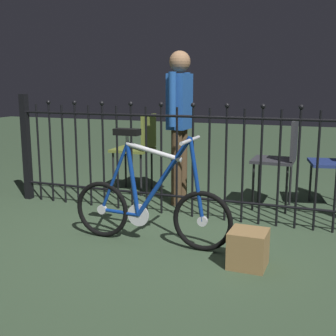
{
  "coord_description": "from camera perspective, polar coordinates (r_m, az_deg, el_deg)",
  "views": [
    {
      "loc": [
        1.22,
        -3.09,
        1.24
      ],
      "look_at": [
        -0.03,
        0.2,
        0.55
      ],
      "focal_mm": 46.65,
      "sensor_mm": 36.0,
      "label": 1
    }
  ],
  "objects": [
    {
      "name": "display_crate",
      "position": [
        3.08,
        10.43,
        -10.31
      ],
      "size": [
        0.26,
        0.26,
        0.26
      ],
      "primitive_type": "cube",
      "rotation": [
        0.0,
        0.0,
        -0.02
      ],
      "color": "olive",
      "rests_on": "ground"
    },
    {
      "name": "iron_fence",
      "position": [
        4.03,
        2.13,
        1.41
      ],
      "size": [
        3.73,
        0.07,
        1.12
      ],
      "color": "black",
      "rests_on": "ground"
    },
    {
      "name": "person_visitor",
      "position": [
        4.44,
        1.52,
        6.93
      ],
      "size": [
        0.21,
        0.48,
        1.55
      ],
      "color": "#4C3823",
      "rests_on": "ground"
    },
    {
      "name": "ground_plane",
      "position": [
        3.55,
        -0.67,
        -9.38
      ],
      "size": [
        20.0,
        20.0,
        0.0
      ],
      "primitive_type": "plane",
      "color": "#364B33"
    },
    {
      "name": "bicycle",
      "position": [
        3.38,
        -2.41,
        -4.77
      ],
      "size": [
        1.31,
        0.4,
        0.9
      ],
      "color": "black",
      "rests_on": "ground"
    },
    {
      "name": "chair_charcoal",
      "position": [
        4.42,
        14.65,
        1.73
      ],
      "size": [
        0.41,
        0.41,
        0.89
      ],
      "color": "black",
      "rests_on": "ground"
    },
    {
      "name": "chair_olive",
      "position": [
        4.95,
        -3.78,
        3.09
      ],
      "size": [
        0.44,
        0.43,
        0.89
      ],
      "color": "black",
      "rests_on": "ground"
    }
  ]
}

